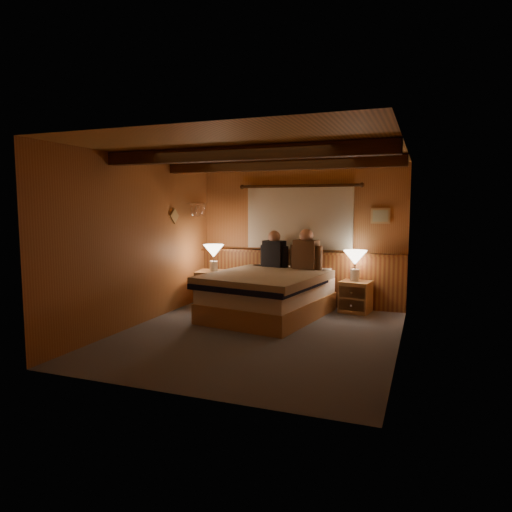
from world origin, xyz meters
The scene contains 19 objects.
floor centered at (0.00, 0.00, 0.00)m, with size 4.20×4.20×0.00m, color #515560.
ceiling centered at (0.00, 0.00, 2.40)m, with size 4.20×4.20×0.00m, color tan.
wall_back centered at (0.00, 2.10, 1.20)m, with size 3.60×3.60×0.00m, color #AF713E.
wall_left centered at (-1.80, 0.00, 1.20)m, with size 4.20×4.20×0.00m, color #AF713E.
wall_right centered at (1.80, 0.00, 1.20)m, with size 4.20×4.20×0.00m, color #AF713E.
wall_front centered at (0.00, -2.10, 1.20)m, with size 3.60×3.60×0.00m, color #AF713E.
wainscot centered at (0.00, 2.04, 0.49)m, with size 3.60×0.23×0.94m.
curtain_window centered at (0.00, 2.03, 1.52)m, with size 2.18×0.09×1.11m.
ceiling_beams centered at (0.00, 0.15, 2.31)m, with size 3.60×1.65×0.16m.
coat_rail centered at (-1.72, 1.58, 1.67)m, with size 0.05×0.55×0.24m.
framed_print centered at (1.35, 2.08, 1.55)m, with size 0.30×0.04×0.25m.
bed centered at (-0.19, 0.98, 0.36)m, with size 1.85×2.24×0.69m.
nightstand_left centered at (-1.34, 1.42, 0.30)m, with size 0.63×0.58×0.60m.
nightstand_right centered at (1.03, 1.77, 0.25)m, with size 0.52×0.48×0.51m.
lamp_left centered at (-1.32, 1.40, 0.92)m, with size 0.35×0.35×0.46m.
lamp_right centered at (1.00, 1.81, 0.85)m, with size 0.38×0.38×0.49m.
person_left centered at (-0.34, 1.71, 0.94)m, with size 0.52×0.28×0.64m.
person_right centered at (0.24, 1.61, 0.96)m, with size 0.56×0.29×0.68m.
duffel_bag centered at (-0.84, 1.03, 0.16)m, with size 0.52×0.33×0.37m.
Camera 1 is at (2.07, -5.57, 1.69)m, focal length 32.00 mm.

